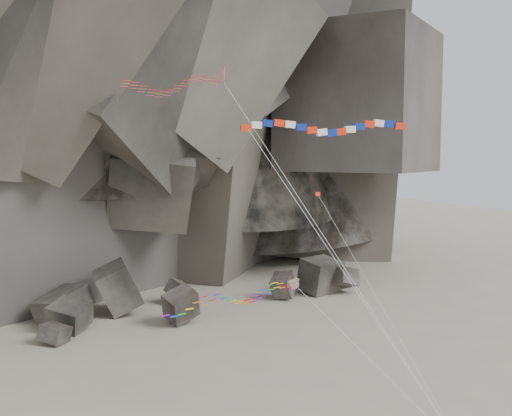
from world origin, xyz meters
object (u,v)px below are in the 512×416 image
delta_kite (169,85)px  pennant_kite (350,250)px  parafoil_kite (228,298)px  banner_kite (325,128)px

delta_kite → pennant_kite: (13.27, -3.45, -12.30)m
parafoil_kite → pennant_kite: pennant_kite is taller
delta_kite → parafoil_kite: 15.97m
parafoil_kite → pennant_kite: (9.23, -2.67, 3.13)m
delta_kite → parafoil_kite: bearing=-20.7°
banner_kite → pennant_kite: 9.84m
pennant_kite → banner_kite: bearing=-172.2°
delta_kite → banner_kite: bearing=-31.7°
parafoil_kite → banner_kite: bearing=-45.3°
parafoil_kite → pennant_kite: size_ratio=0.95×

